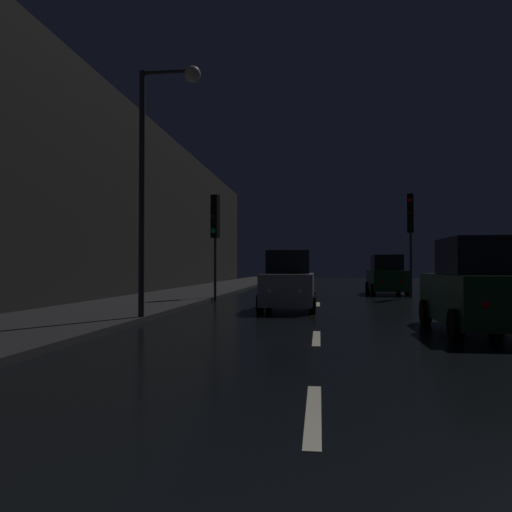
{
  "coord_description": "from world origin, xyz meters",
  "views": [
    {
      "loc": [
        0.06,
        -2.17,
        1.49
      ],
      "look_at": [
        -2.37,
        17.0,
        1.91
      ],
      "focal_mm": 35.1,
      "sensor_mm": 36.0,
      "label": 1
    }
  ],
  "objects_px": {
    "streetlamp_overhead": "(159,152)",
    "traffic_light_far_left": "(215,224)",
    "traffic_light_far_right": "(411,222)",
    "car_parked_right_far": "(386,276)",
    "car_approaching_headlights": "(289,283)",
    "car_parked_right_near": "(479,289)"
  },
  "relations": [
    {
      "from": "traffic_light_far_right",
      "to": "traffic_light_far_left",
      "type": "bearing_deg",
      "value": -54.79
    },
    {
      "from": "traffic_light_far_left",
      "to": "streetlamp_overhead",
      "type": "height_order",
      "value": "streetlamp_overhead"
    },
    {
      "from": "traffic_light_far_right",
      "to": "car_approaching_headlights",
      "type": "xyz_separation_m",
      "value": [
        -5.49,
        -7.58,
        -2.75
      ]
    },
    {
      "from": "traffic_light_far_left",
      "to": "car_parked_right_near",
      "type": "height_order",
      "value": "traffic_light_far_left"
    },
    {
      "from": "traffic_light_far_right",
      "to": "streetlamp_overhead",
      "type": "bearing_deg",
      "value": -21.79
    },
    {
      "from": "traffic_light_far_left",
      "to": "streetlamp_overhead",
      "type": "xyz_separation_m",
      "value": [
        0.28,
        -8.62,
        1.22
      ]
    },
    {
      "from": "traffic_light_far_right",
      "to": "car_parked_right_near",
      "type": "height_order",
      "value": "traffic_light_far_right"
    },
    {
      "from": "traffic_light_far_left",
      "to": "car_parked_right_near",
      "type": "xyz_separation_m",
      "value": [
        8.19,
        -9.54,
        -2.39
      ]
    },
    {
      "from": "traffic_light_far_left",
      "to": "car_approaching_headlights",
      "type": "relative_size",
      "value": 1.14
    },
    {
      "from": "car_approaching_headlights",
      "to": "car_parked_right_near",
      "type": "height_order",
      "value": "car_parked_right_near"
    },
    {
      "from": "traffic_light_far_right",
      "to": "traffic_light_far_left",
      "type": "xyz_separation_m",
      "value": [
        -8.99,
        -3.51,
        -0.32
      ]
    },
    {
      "from": "streetlamp_overhead",
      "to": "car_approaching_headlights",
      "type": "bearing_deg",
      "value": 54.73
    },
    {
      "from": "car_parked_right_far",
      "to": "car_parked_right_near",
      "type": "bearing_deg",
      "value": -180.0
    },
    {
      "from": "streetlamp_overhead",
      "to": "car_parked_right_near",
      "type": "height_order",
      "value": "streetlamp_overhead"
    },
    {
      "from": "car_parked_right_near",
      "to": "car_approaching_headlights",
      "type": "bearing_deg",
      "value": 40.64
    },
    {
      "from": "traffic_light_far_right",
      "to": "car_parked_right_far",
      "type": "height_order",
      "value": "traffic_light_far_right"
    },
    {
      "from": "car_approaching_headlights",
      "to": "streetlamp_overhead",
      "type": "bearing_deg",
      "value": -35.27
    },
    {
      "from": "car_parked_right_far",
      "to": "streetlamp_overhead",
      "type": "bearing_deg",
      "value": 152.16
    },
    {
      "from": "streetlamp_overhead",
      "to": "traffic_light_far_left",
      "type": "bearing_deg",
      "value": 91.84
    },
    {
      "from": "car_approaching_headlights",
      "to": "traffic_light_far_left",
      "type": "bearing_deg",
      "value": -139.33
    },
    {
      "from": "car_parked_right_far",
      "to": "car_approaching_headlights",
      "type": "bearing_deg",
      "value": 155.78
    },
    {
      "from": "traffic_light_far_right",
      "to": "traffic_light_far_left",
      "type": "height_order",
      "value": "traffic_light_far_right"
    }
  ]
}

